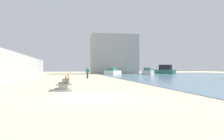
% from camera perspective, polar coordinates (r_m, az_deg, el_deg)
% --- Properties ---
extents(ground_plane, '(120.00, 120.00, 0.00)m').
position_cam_1_polar(ground_plane, '(28.94, -9.45, -2.45)').
color(ground_plane, '#C6B793').
extents(seawall, '(0.80, 64.00, 3.41)m').
position_cam_1_polar(seawall, '(29.56, -24.14, 0.88)').
color(seawall, gray).
rests_on(seawall, ground).
extents(bench_near, '(1.17, 2.14, 0.98)m').
position_cam_1_polar(bench_near, '(15.49, -12.47, -4.20)').
color(bench_near, gray).
rests_on(bench_near, ground).
extents(bench_far, '(1.18, 2.14, 0.98)m').
position_cam_1_polar(bench_far, '(20.72, -11.75, -3.00)').
color(bench_far, gray).
rests_on(bench_far, ground).
extents(person_walking, '(0.50, 0.29, 1.55)m').
position_cam_1_polar(person_walking, '(31.56, -6.35, -0.58)').
color(person_walking, '#333338').
rests_on(person_walking, ground).
extents(boat_far_right, '(4.87, 7.43, 5.65)m').
position_cam_1_polar(boat_far_right, '(57.49, 12.93, -0.09)').
color(boat_far_right, '#337060').
rests_on(boat_far_right, water_bay).
extents(boat_distant, '(4.97, 6.05, 1.48)m').
position_cam_1_polar(boat_distant, '(51.67, 0.21, -0.45)').
color(boat_distant, white).
rests_on(boat_distant, water_bay).
extents(boat_nearest, '(4.85, 6.74, 1.54)m').
position_cam_1_polar(boat_nearest, '(49.13, 9.33, -0.48)').
color(boat_nearest, beige).
rests_on(boat_nearest, water_bay).
extents(harbor_building, '(12.00, 6.00, 10.14)m').
position_cam_1_polar(harbor_building, '(58.31, 0.50, 4.06)').
color(harbor_building, '#9E9E99').
rests_on(harbor_building, ground).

